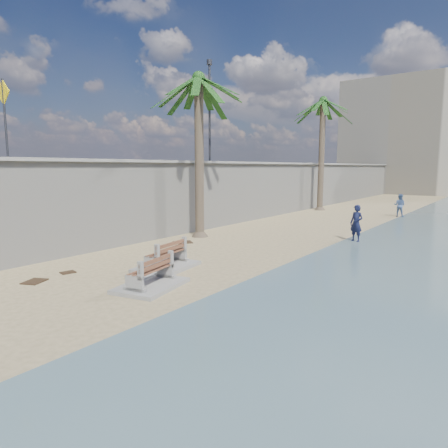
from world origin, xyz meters
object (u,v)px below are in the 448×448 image
Objects in this scene: bench_far at (166,257)px; person_a at (356,221)px; bench_near at (151,275)px; palm_mid at (199,80)px; palm_back at (323,102)px; person_b at (400,204)px.

person_a reaches higher than bench_far.
bench_far is 9.11m from person_a.
bench_near is 10.46m from person_a.
palm_back is (-0.14, 14.65, 0.88)m from palm_mid.
bench_far is at bearing -60.64° from palm_mid.
palm_back is 15.08m from person_a.
palm_mid is 4.34× the size of person_a.
bench_near is at bearing -57.22° from bench_far.
palm_back is 4.83× the size of person_a.
person_b is at bearing 111.10° from person_a.
bench_far is 1.20× the size of person_a.
person_b is at bearing -7.64° from palm_back.
palm_back reaches higher than person_b.
person_b is (-0.62, 10.75, -0.10)m from person_a.
palm_mid is (-4.13, 7.08, 6.83)m from bench_near.
person_a is (2.31, 10.18, 0.58)m from bench_near.
palm_mid is at bearing -136.51° from person_a.
person_a is at bearing 77.24° from bench_near.
bench_far is at bearing -81.09° from palm_back.
palm_mid is at bearing 120.24° from bench_near.
person_b is at bearing 67.24° from palm_mid.
person_b is (2.82, 19.17, 0.46)m from bench_far.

